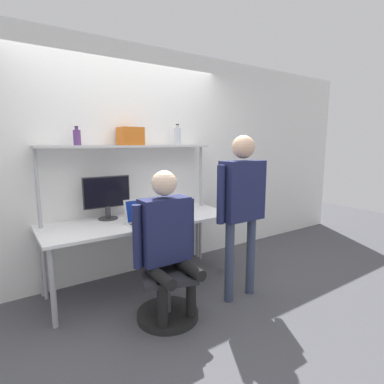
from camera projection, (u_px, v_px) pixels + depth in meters
ground_plane at (160, 299)px, 3.07m from camera, size 12.00×12.00×0.00m
wall_back at (125, 163)px, 3.53m from camera, size 8.00×0.06×2.70m
desk at (142, 225)px, 3.29m from camera, size 2.08×0.78×0.75m
shelf_unit at (131, 162)px, 3.38m from camera, size 1.98×0.28×1.55m
monitor at (107, 195)px, 3.26m from camera, size 0.51×0.21×0.47m
laptop at (142, 217)px, 3.12m from camera, size 0.35×0.25×0.25m
cell_phone at (165, 220)px, 3.25m from camera, size 0.07×0.15×0.01m
office_chair at (167, 288)px, 2.73m from camera, size 0.58×0.58×0.89m
person_seated at (167, 234)px, 2.61m from camera, size 0.61×0.47×1.35m
person_standing at (242, 196)px, 2.94m from camera, size 0.62×0.22×1.65m
bottle_clear at (177, 136)px, 3.67m from camera, size 0.08×0.08×0.25m
bottle_purple at (77, 137)px, 3.02m from camera, size 0.07×0.07×0.19m
storage_box at (130, 136)px, 3.33m from camera, size 0.25×0.23×0.20m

